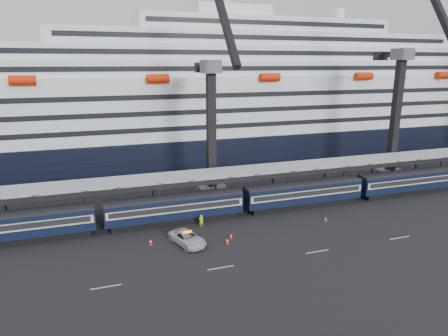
{
  "coord_description": "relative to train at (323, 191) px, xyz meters",
  "views": [
    {
      "loc": [
        -38.14,
        -41.15,
        21.54
      ],
      "look_at": [
        -20.9,
        10.0,
        7.29
      ],
      "focal_mm": 32.0,
      "sensor_mm": 36.0,
      "label": 1
    }
  ],
  "objects": [
    {
      "name": "ground",
      "position": [
        4.65,
        -10.0,
        -2.2
      ],
      "size": [
        260.0,
        260.0,
        0.0
      ],
      "primitive_type": "plane",
      "color": "black",
      "rests_on": "ground"
    },
    {
      "name": "train",
      "position": [
        0.0,
        0.0,
        0.0
      ],
      "size": [
        133.05,
        3.0,
        4.05
      ],
      "color": "black",
      "rests_on": "ground"
    },
    {
      "name": "canopy",
      "position": [
        4.65,
        4.0,
        3.05
      ],
      "size": [
        130.0,
        6.25,
        5.53
      ],
      "color": "#9EA0A6",
      "rests_on": "ground"
    },
    {
      "name": "cruise_ship",
      "position": [
        3.57,
        35.99,
        10.14
      ],
      "size": [
        214.09,
        28.84,
        34.0
      ],
      "color": "black",
      "rests_on": "ground"
    },
    {
      "name": "crane_dark_near",
      "position": [
        -15.35,
        8.59,
        9.73
      ],
      "size": [
        4.5,
        17.75,
        35.08
      ],
      "color": "#4A4D51",
      "rests_on": "ground"
    },
    {
      "name": "crane_dark_mid",
      "position": [
        19.65,
        7.59,
        11.16
      ],
      "size": [
        4.5,
        18.24,
        39.64
      ],
      "color": "#4A4D51",
      "rests_on": "ground"
    },
    {
      "name": "pickup_truck",
      "position": [
        -23.38,
        -7.15,
        -1.42
      ],
      "size": [
        4.32,
        6.15,
        1.56
      ],
      "primitive_type": "imported",
      "rotation": [
        0.0,
        0.0,
        0.34
      ],
      "color": "silver",
      "rests_on": "ground"
    },
    {
      "name": "worker",
      "position": [
        -20.35,
        -2.5,
        -1.33
      ],
      "size": [
        0.63,
        0.42,
        1.74
      ],
      "primitive_type": "imported",
      "rotation": [
        0.0,
        0.0,
        3.14
      ],
      "color": "#C8FF0D",
      "rests_on": "ground"
    },
    {
      "name": "traffic_cone_a",
      "position": [
        -27.71,
        -5.92,
        -1.79
      ],
      "size": [
        0.41,
        0.41,
        0.82
      ],
      "color": "red",
      "rests_on": "ground"
    },
    {
      "name": "traffic_cone_b",
      "position": [
        -17.79,
        -7.32,
        -1.85
      ],
      "size": [
        0.36,
        0.36,
        0.71
      ],
      "color": "red",
      "rests_on": "ground"
    },
    {
      "name": "traffic_cone_c",
      "position": [
        -18.72,
        -8.62,
        -1.8
      ],
      "size": [
        0.41,
        0.41,
        0.81
      ],
      "color": "red",
      "rests_on": "ground"
    },
    {
      "name": "traffic_cone_d",
      "position": [
        -3.28,
        -6.23,
        -1.84
      ],
      "size": [
        0.37,
        0.37,
        0.74
      ],
      "color": "red",
      "rests_on": "ground"
    }
  ]
}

